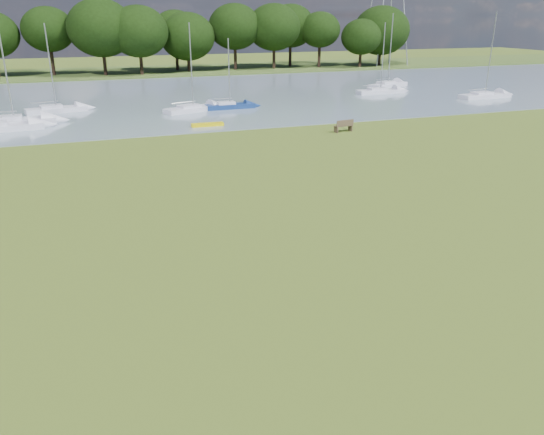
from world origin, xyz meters
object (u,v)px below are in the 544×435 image
object	(u,v)px
sailboat_7	(380,90)
sailboat_0	(485,94)
sailboat_3	(193,107)
sailboat_1	(388,84)
sailboat_4	(13,120)
riverbank_bench	(344,126)
sailboat_2	(56,108)
sailboat_5	(229,104)
kayak	(207,125)

from	to	relation	value
sailboat_7	sailboat_0	bearing A→B (deg)	-36.47
sailboat_3	sailboat_1	bearing A→B (deg)	-1.87
sailboat_3	sailboat_7	bearing A→B (deg)	-9.15
sailboat_1	sailboat_4	size ratio (longest dim) A/B	1.13
riverbank_bench	sailboat_4	size ratio (longest dim) A/B	0.21
sailboat_2	sailboat_7	world-z (taller)	sailboat_2
sailboat_1	sailboat_5	bearing A→B (deg)	176.67
sailboat_0	sailboat_4	bearing A→B (deg)	176.74
sailboat_5	sailboat_7	xyz separation A→B (m)	(19.58, 4.59, -0.02)
sailboat_5	sailboat_7	world-z (taller)	sailboat_7
sailboat_0	sailboat_1	bearing A→B (deg)	112.05
sailboat_4	sailboat_3	bearing A→B (deg)	4.66
sailboat_1	sailboat_4	bearing A→B (deg)	170.11
kayak	sailboat_7	world-z (taller)	sailboat_7
riverbank_bench	sailboat_0	size ratio (longest dim) A/B	0.18
sailboat_5	kayak	bearing A→B (deg)	-118.56
kayak	sailboat_3	world-z (taller)	sailboat_3
kayak	sailboat_2	bearing A→B (deg)	137.13
sailboat_3	sailboat_2	bearing A→B (deg)	141.97
sailboat_0	sailboat_3	size ratio (longest dim) A/B	1.13
riverbank_bench	sailboat_7	bearing A→B (deg)	44.36
kayak	sailboat_4	distance (m)	16.28
sailboat_3	sailboat_4	world-z (taller)	sailboat_3
sailboat_2	sailboat_7	size ratio (longest dim) A/B	1.01
sailboat_0	sailboat_4	distance (m)	47.91
kayak	sailboat_5	distance (m)	8.92
sailboat_3	sailboat_4	size ratio (longest dim) A/B	1.02
sailboat_0	sailboat_1	distance (m)	12.77
sailboat_4	sailboat_2	bearing A→B (deg)	58.28
sailboat_1	sailboat_2	bearing A→B (deg)	163.50
kayak	sailboat_0	bearing A→B (deg)	10.04
kayak	sailboat_4	size ratio (longest dim) A/B	0.34
sailboat_0	sailboat_7	world-z (taller)	sailboat_0
sailboat_1	sailboat_7	bearing A→B (deg)	-154.26
kayak	sailboat_1	xyz separation A→B (m)	(27.36, 17.00, 0.35)
sailboat_1	sailboat_2	size ratio (longest dim) A/B	1.11
sailboat_0	kayak	bearing A→B (deg)	-173.36
sailboat_5	sailboat_0	bearing A→B (deg)	-6.49
riverbank_bench	kayak	size ratio (longest dim) A/B	0.61
sailboat_3	sailboat_0	bearing A→B (deg)	-24.93
sailboat_1	sailboat_3	distance (m)	28.59
sailboat_2	sailboat_0	bearing A→B (deg)	-19.72
riverbank_bench	sailboat_4	distance (m)	27.43
kayak	sailboat_0	size ratio (longest dim) A/B	0.30
riverbank_bench	sailboat_7	size ratio (longest dim) A/B	0.21
kayak	sailboat_0	world-z (taller)	sailboat_0
sailboat_3	riverbank_bench	bearing A→B (deg)	-75.82
riverbank_bench	sailboat_0	xyz separation A→B (m)	(23.00, 11.07, -0.01)
riverbank_bench	sailboat_0	distance (m)	25.52
sailboat_4	sailboat_5	distance (m)	19.36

